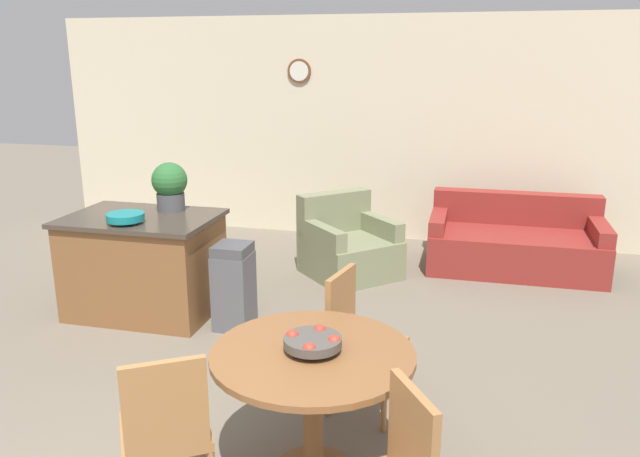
# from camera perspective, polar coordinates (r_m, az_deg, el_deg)

# --- Properties ---
(wall_back) EXTENTS (8.00, 0.09, 2.70)m
(wall_back) POSITION_cam_1_polar(r_m,az_deg,el_deg) (7.77, 3.95, 9.02)
(wall_back) COLOR beige
(wall_back) RESTS_ON ground_plane
(dining_table) EXTENTS (1.07, 1.07, 0.76)m
(dining_table) POSITION_cam_1_polar(r_m,az_deg,el_deg) (3.36, -0.66, -13.76)
(dining_table) COLOR brown
(dining_table) RESTS_ON ground_plane
(dining_chair_near_left) EXTENTS (0.58, 0.58, 0.92)m
(dining_chair_near_left) POSITION_cam_1_polar(r_m,az_deg,el_deg) (3.22, -13.93, -17.23)
(dining_chair_near_left) COLOR #9E6B3D
(dining_chair_near_left) RESTS_ON ground_plane
(dining_chair_far_side) EXTENTS (0.50, 0.50, 0.92)m
(dining_chair_far_side) POSITION_cam_1_polar(r_m,az_deg,el_deg) (4.04, 3.41, -9.63)
(dining_chair_far_side) COLOR #9E6B3D
(dining_chair_far_side) RESTS_ON ground_plane
(fruit_bowl) EXTENTS (0.30, 0.30, 0.10)m
(fruit_bowl) POSITION_cam_1_polar(r_m,az_deg,el_deg) (3.26, -0.65, -10.30)
(fruit_bowl) COLOR #4C4742
(fruit_bowl) RESTS_ON dining_table
(kitchen_island) EXTENTS (1.29, 0.90, 0.89)m
(kitchen_island) POSITION_cam_1_polar(r_m,az_deg,el_deg) (5.74, -15.78, -3.18)
(kitchen_island) COLOR brown
(kitchen_island) RESTS_ON ground_plane
(teal_bowl) EXTENTS (0.31, 0.31, 0.08)m
(teal_bowl) POSITION_cam_1_polar(r_m,az_deg,el_deg) (5.40, -17.36, 1.01)
(teal_bowl) COLOR #147A7F
(teal_bowl) RESTS_ON kitchen_island
(potted_plant) EXTENTS (0.31, 0.31, 0.43)m
(potted_plant) POSITION_cam_1_polar(r_m,az_deg,el_deg) (5.70, -13.57, 3.87)
(potted_plant) COLOR #4C4C51
(potted_plant) RESTS_ON kitchen_island
(trash_bin) EXTENTS (0.29, 0.32, 0.73)m
(trash_bin) POSITION_cam_1_polar(r_m,az_deg,el_deg) (5.29, -7.89, -5.28)
(trash_bin) COLOR #56565B
(trash_bin) RESTS_ON ground_plane
(couch) EXTENTS (1.79, 0.96, 0.77)m
(couch) POSITION_cam_1_polar(r_m,az_deg,el_deg) (7.02, 17.38, -1.36)
(couch) COLOR maroon
(couch) RESTS_ON ground_plane
(armchair) EXTENTS (1.17, 1.17, 0.83)m
(armchair) POSITION_cam_1_polar(r_m,az_deg,el_deg) (6.53, 2.57, -1.81)
(armchair) COLOR #7A7F5B
(armchair) RESTS_ON ground_plane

